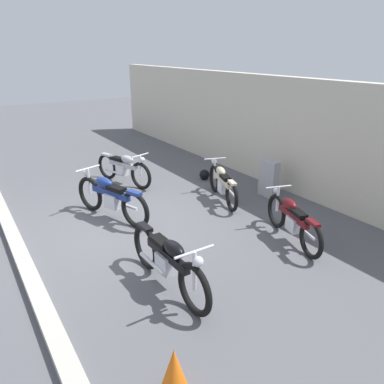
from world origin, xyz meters
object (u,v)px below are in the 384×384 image
(motorcycle_maroon, at_px, (292,220))
(motorcycle_silver, at_px, (124,168))
(stone_marker, at_px, (269,179))
(motorcycle_cream, at_px, (223,184))
(traffic_cone, at_px, (174,371))
(motorcycle_black, at_px, (168,261))
(helmet, at_px, (204,175))
(motorcycle_blue, at_px, (111,197))

(motorcycle_maroon, relative_size, motorcycle_silver, 0.96)
(stone_marker, height_order, motorcycle_cream, stone_marker)
(stone_marker, relative_size, traffic_cone, 1.61)
(motorcycle_silver, distance_m, motorcycle_black, 4.87)
(motorcycle_black, distance_m, motorcycle_cream, 3.65)
(helmet, distance_m, motorcycle_blue, 3.24)
(stone_marker, xyz_separation_m, motorcycle_maroon, (1.91, -1.21, -0.03))
(helmet, bearing_deg, motorcycle_blue, -71.28)
(motorcycle_cream, bearing_deg, stone_marker, -90.34)
(motorcycle_silver, xyz_separation_m, motorcycle_blue, (1.87, -1.08, 0.04))
(helmet, relative_size, motorcycle_maroon, 0.15)
(motorcycle_maroon, xyz_separation_m, motorcycle_black, (0.10, -2.65, 0.04))
(helmet, xyz_separation_m, motorcycle_blue, (1.03, -3.05, 0.33))
(helmet, height_order, motorcycle_silver, motorcycle_silver)
(helmet, bearing_deg, motorcycle_maroon, -9.46)
(traffic_cone, xyz_separation_m, motorcycle_cream, (-4.01, 3.61, 0.14))
(motorcycle_maroon, relative_size, motorcycle_black, 0.87)
(motorcycle_blue, bearing_deg, stone_marker, -121.25)
(stone_marker, xyz_separation_m, motorcycle_black, (2.01, -3.86, 0.02))
(traffic_cone, bearing_deg, motorcycle_cream, 137.97)
(motorcycle_silver, bearing_deg, stone_marker, 25.09)
(motorcycle_maroon, xyz_separation_m, motorcycle_cream, (-2.28, 0.12, 0.00))
(motorcycle_maroon, distance_m, motorcycle_blue, 3.65)
(motorcycle_silver, distance_m, motorcycle_blue, 2.16)
(motorcycle_silver, bearing_deg, helmet, 48.55)
(helmet, bearing_deg, motorcycle_black, -40.30)
(motorcycle_silver, relative_size, motorcycle_black, 0.91)
(stone_marker, bearing_deg, motorcycle_cream, -108.77)
(stone_marker, xyz_separation_m, helmet, (-1.85, -0.59, -0.30))
(motorcycle_silver, relative_size, motorcycle_blue, 0.92)
(motorcycle_black, height_order, motorcycle_cream, motorcycle_black)
(motorcycle_silver, distance_m, motorcycle_cream, 2.74)
(motorcycle_maroon, relative_size, motorcycle_blue, 0.89)
(stone_marker, height_order, motorcycle_maroon, stone_marker)
(stone_marker, xyz_separation_m, motorcycle_silver, (-2.68, -2.56, -0.01))
(traffic_cone, xyz_separation_m, motorcycle_maroon, (-1.72, 3.49, 0.14))
(helmet, xyz_separation_m, traffic_cone, (5.48, -4.12, 0.14))
(traffic_cone, bearing_deg, motorcycle_blue, 166.58)
(traffic_cone, bearing_deg, helmet, 143.11)
(stone_marker, distance_m, motorcycle_silver, 3.71)
(motorcycle_blue, bearing_deg, motorcycle_maroon, -156.92)
(traffic_cone, xyz_separation_m, motorcycle_blue, (-4.45, 1.06, 0.20))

